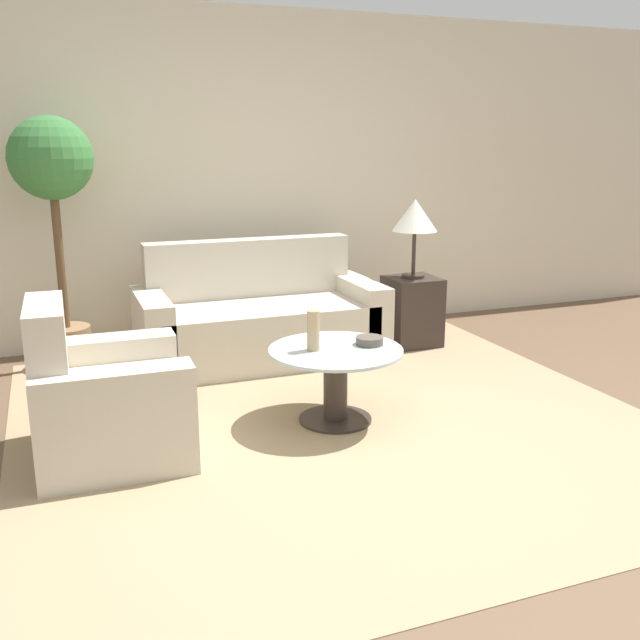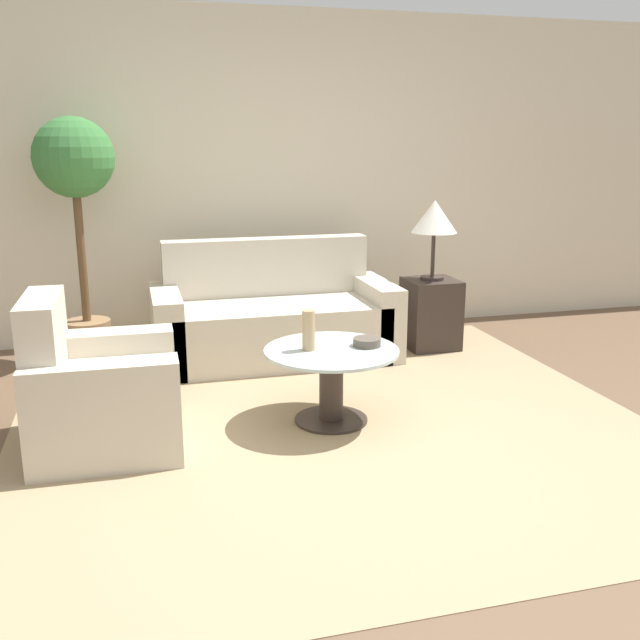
{
  "view_description": "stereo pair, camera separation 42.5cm",
  "coord_description": "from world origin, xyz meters",
  "px_view_note": "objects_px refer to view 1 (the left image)",
  "views": [
    {
      "loc": [
        -1.49,
        -2.9,
        1.6
      ],
      "look_at": [
        -0.02,
        0.95,
        0.55
      ],
      "focal_mm": 40.0,
      "sensor_mm": 36.0,
      "label": 1
    },
    {
      "loc": [
        -1.09,
        -3.03,
        1.6
      ],
      "look_at": [
        -0.02,
        0.95,
        0.55
      ],
      "focal_mm": 40.0,
      "sensor_mm": 36.0,
      "label": 2
    }
  ],
  "objects_px": {
    "sofa_main": "(258,321)",
    "potted_plant": "(54,190)",
    "table_lamp": "(415,217)",
    "vase": "(313,331)",
    "armchair": "(101,405)",
    "coffee_table": "(336,375)",
    "bowl": "(369,341)"
  },
  "relations": [
    {
      "from": "table_lamp",
      "to": "coffee_table",
      "type": "bearing_deg",
      "value": -132.75
    },
    {
      "from": "table_lamp",
      "to": "potted_plant",
      "type": "bearing_deg",
      "value": 171.54
    },
    {
      "from": "coffee_table",
      "to": "vase",
      "type": "distance_m",
      "value": 0.3
    },
    {
      "from": "table_lamp",
      "to": "vase",
      "type": "relative_size",
      "value": 2.64
    },
    {
      "from": "armchair",
      "to": "coffee_table",
      "type": "xyz_separation_m",
      "value": [
        1.3,
        -0.0,
        0.01
      ]
    },
    {
      "from": "coffee_table",
      "to": "potted_plant",
      "type": "xyz_separation_m",
      "value": [
        -1.41,
        1.65,
        0.98
      ]
    },
    {
      "from": "sofa_main",
      "to": "armchair",
      "type": "xyz_separation_m",
      "value": [
        -1.24,
        -1.37,
        -0.0
      ]
    },
    {
      "from": "armchair",
      "to": "vase",
      "type": "relative_size",
      "value": 3.6
    },
    {
      "from": "table_lamp",
      "to": "bowl",
      "type": "bearing_deg",
      "value": -127.19
    },
    {
      "from": "sofa_main",
      "to": "coffee_table",
      "type": "xyz_separation_m",
      "value": [
        0.07,
        -1.37,
        0.0
      ]
    },
    {
      "from": "vase",
      "to": "coffee_table",
      "type": "bearing_deg",
      "value": -7.75
    },
    {
      "from": "coffee_table",
      "to": "potted_plant",
      "type": "relative_size",
      "value": 0.44
    },
    {
      "from": "potted_plant",
      "to": "bowl",
      "type": "xyz_separation_m",
      "value": [
        1.63,
        -1.64,
        -0.8
      ]
    },
    {
      "from": "coffee_table",
      "to": "sofa_main",
      "type": "bearing_deg",
      "value": 92.77
    },
    {
      "from": "armchair",
      "to": "table_lamp",
      "type": "relative_size",
      "value": 1.37
    },
    {
      "from": "sofa_main",
      "to": "bowl",
      "type": "distance_m",
      "value": 1.4
    },
    {
      "from": "armchair",
      "to": "vase",
      "type": "height_order",
      "value": "armchair"
    },
    {
      "from": "sofa_main",
      "to": "potted_plant",
      "type": "distance_m",
      "value": 1.69
    },
    {
      "from": "bowl",
      "to": "table_lamp",
      "type": "bearing_deg",
      "value": 52.81
    },
    {
      "from": "sofa_main",
      "to": "table_lamp",
      "type": "height_order",
      "value": "table_lamp"
    },
    {
      "from": "coffee_table",
      "to": "bowl",
      "type": "bearing_deg",
      "value": 1.81
    },
    {
      "from": "sofa_main",
      "to": "vase",
      "type": "relative_size",
      "value": 7.68
    },
    {
      "from": "sofa_main",
      "to": "vase",
      "type": "bearing_deg",
      "value": -92.67
    },
    {
      "from": "table_lamp",
      "to": "sofa_main",
      "type": "bearing_deg",
      "value": 175.38
    },
    {
      "from": "potted_plant",
      "to": "vase",
      "type": "bearing_deg",
      "value": -51.82
    },
    {
      "from": "armchair",
      "to": "bowl",
      "type": "height_order",
      "value": "armchair"
    },
    {
      "from": "table_lamp",
      "to": "potted_plant",
      "type": "distance_m",
      "value": 2.62
    },
    {
      "from": "armchair",
      "to": "vase",
      "type": "bearing_deg",
      "value": -88.13
    },
    {
      "from": "sofa_main",
      "to": "vase",
      "type": "height_order",
      "value": "sofa_main"
    },
    {
      "from": "coffee_table",
      "to": "vase",
      "type": "xyz_separation_m",
      "value": [
        -0.13,
        0.02,
        0.27
      ]
    },
    {
      "from": "table_lamp",
      "to": "armchair",
      "type": "bearing_deg",
      "value": -152.89
    },
    {
      "from": "sofa_main",
      "to": "armchair",
      "type": "bearing_deg",
      "value": -132.14
    }
  ]
}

